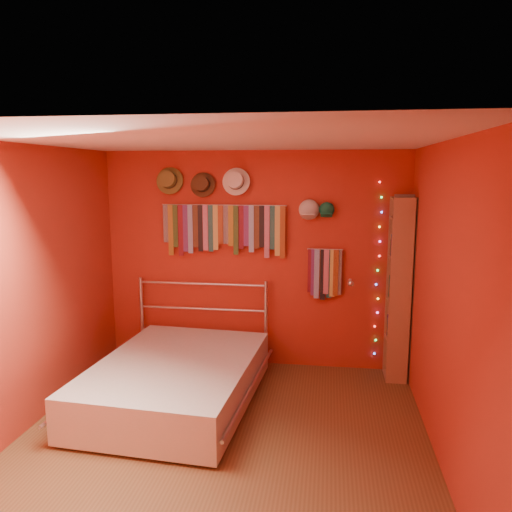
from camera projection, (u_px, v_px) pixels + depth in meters
The scene contains 16 objects.
ground at pixel (224, 438), 4.29m from camera, with size 3.50×3.50×0.00m, color brown.
back_wall at pixel (254, 260), 5.79m from camera, with size 3.50×0.02×2.50m, color maroon.
right_wall at pixel (445, 305), 3.83m from camera, with size 0.02×3.50×2.50m, color maroon.
left_wall at pixel (25, 289), 4.33m from camera, with size 0.02×3.50×2.50m, color maroon.
ceiling at pixel (220, 140), 3.87m from camera, with size 3.50×3.50×0.02m, color white.
tie_rack at pixel (223, 227), 5.71m from camera, with size 1.45×0.03×0.60m.
small_tie_rack at pixel (325, 272), 5.62m from camera, with size 0.40×0.03×0.59m.
fedora_olive at pixel (169, 180), 5.68m from camera, with size 0.31×0.17×0.31m.
fedora_brown at pixel (202, 184), 5.63m from camera, with size 0.28×0.15×0.28m.
fedora_white at pixel (236, 181), 5.57m from camera, with size 0.31×0.17×0.31m.
cap_white at pixel (309, 210), 5.55m from camera, with size 0.20×0.25×0.20m.
cap_green at pixel (327, 210), 5.52m from camera, with size 0.17×0.22×0.17m.
fairy_lights at pixel (378, 270), 5.56m from camera, with size 0.06×0.02×1.97m.
reading_lamp at pixel (351, 283), 5.44m from camera, with size 0.07×0.29×0.09m.
bookshelf at pixel (403, 289), 5.37m from camera, with size 0.25×0.34×2.00m.
bed at pixel (176, 380), 4.90m from camera, with size 1.68×2.16×1.02m.
Camera 1 is at (0.86, -3.89, 2.25)m, focal length 35.00 mm.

